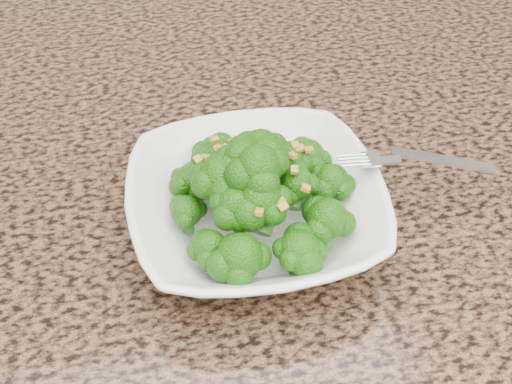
{
  "coord_description": "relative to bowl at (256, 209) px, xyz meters",
  "views": [
    {
      "loc": [
        0.03,
        -0.2,
        1.35
      ],
      "look_at": [
        0.11,
        0.2,
        0.95
      ],
      "focal_mm": 45.0,
      "sensor_mm": 36.0,
      "label": 1
    }
  ],
  "objects": [
    {
      "name": "bowl",
      "position": [
        0.0,
        0.0,
        0.0
      ],
      "size": [
        0.24,
        0.24,
        0.06
      ],
      "primitive_type": "imported",
      "rotation": [
        0.0,
        0.0,
        -0.01
      ],
      "color": "white",
      "rests_on": "granite_counter"
    },
    {
      "name": "granite_counter",
      "position": [
        -0.11,
        0.1,
        -0.04
      ],
      "size": [
        1.64,
        1.04,
        0.03
      ],
      "primitive_type": "cube",
      "color": "brown",
      "rests_on": "cabinet"
    },
    {
      "name": "garlic_topping",
      "position": [
        0.0,
        0.0,
        0.1
      ],
      "size": [
        0.12,
        0.12,
        0.01
      ],
      "primitive_type": null,
      "color": "#B3882B",
      "rests_on": "broccoli_pile"
    },
    {
      "name": "broccoli_pile",
      "position": [
        0.0,
        0.0,
        0.06
      ],
      "size": [
        0.2,
        0.2,
        0.07
      ],
      "primitive_type": null,
      "color": "#1F660B",
      "rests_on": "bowl"
    },
    {
      "name": "fork",
      "position": [
        0.13,
        0.0,
        0.03
      ],
      "size": [
        0.17,
        0.06,
        0.01
      ],
      "primitive_type": null,
      "rotation": [
        0.0,
        0.0,
        -0.22
      ],
      "color": "silver",
      "rests_on": "bowl"
    }
  ]
}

